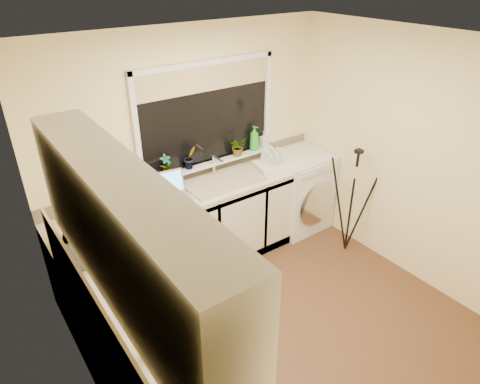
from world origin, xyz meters
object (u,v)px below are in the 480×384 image
Objects in this scene: plant_d at (238,147)px; soap_bottle_clear at (264,140)px; soap_bottle_green at (254,138)px; cup_left at (177,382)px; tripod at (352,202)px; microwave at (89,238)px; steel_jar at (150,348)px; cup_back at (275,159)px; washing_machine at (297,190)px; plant_b at (190,158)px; dish_rack at (274,165)px; plant_a at (166,165)px; laptop at (171,192)px; kettle at (154,293)px.

soap_bottle_clear is at bearing 2.67° from plant_d.
soap_bottle_green is 3.00m from cup_left.
tripod is 5.99× the size of plant_d.
plant_d reaches higher than microwave.
plant_d is (-0.84, 0.96, 0.53)m from tripod.
soap_bottle_clear is 3.09m from cup_left.
steel_jar is 2.86m from cup_back.
soap_bottle_green reaches higher than washing_machine.
plant_d is 0.49m from cup_back.
plant_b is 0.83m from soap_bottle_green.
washing_machine is at bearing 13.72° from dish_rack.
steel_jar is 0.21× the size of microwave.
plant_a is 1.93× the size of cup_back.
cup_back is at bearing 163.96° from washing_machine.
plant_d is at bearing 162.53° from cup_back.
laptop is 1.20m from soap_bottle_green.
washing_machine is at bearing -26.19° from soap_bottle_green.
laptop is 0.96m from plant_d.
cup_back is (-0.41, 0.82, 0.32)m from tripod.
steel_jar is 2.82m from soap_bottle_green.
kettle is at bearing -148.64° from cup_back.
cup_back is 3.02m from cup_left.
cup_left is at bearing -139.87° from cup_back.
dish_rack is 2.20× the size of soap_bottle_clear.
cup_left is (-0.03, -1.48, -0.09)m from microwave.
plant_b is (-1.43, 0.97, 0.55)m from tripod.
microwave is at bearing -163.52° from soap_bottle_green.
plant_b reaches higher than kettle.
soap_bottle_clear is at bearing -56.38° from microwave.
tripod is (1.76, -0.78, -0.34)m from laptop.
kettle is 1.11× the size of soap_bottle_clear.
soap_bottle_clear is 0.26m from cup_back.
steel_jar is 1.20m from microwave.
plant_d is at bearing 154.51° from tripod.
microwave is (-2.58, -0.38, 0.56)m from washing_machine.
soap_bottle_clear is (1.30, 0.19, 0.18)m from laptop.
dish_rack is 0.15m from cup_back.
plant_b reaches higher than steel_jar.
microwave is 2.22× the size of plant_a.
soap_bottle_green is (-0.49, 0.24, 0.71)m from washing_machine.
steel_jar is at bearing -119.18° from kettle.
plant_b reaches higher than washing_machine.
washing_machine is 2.55× the size of laptop.
plant_a is at bearing 170.86° from washing_machine.
laptop reaches higher than kettle.
soap_bottle_clear is at bearing 42.92° from cup_left.
soap_bottle_clear is at bearing 16.23° from laptop.
plant_a is at bearing 64.02° from cup_left.
washing_machine is 0.76× the size of tripod.
cup_left is (-2.26, -2.10, -0.20)m from soap_bottle_clear.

